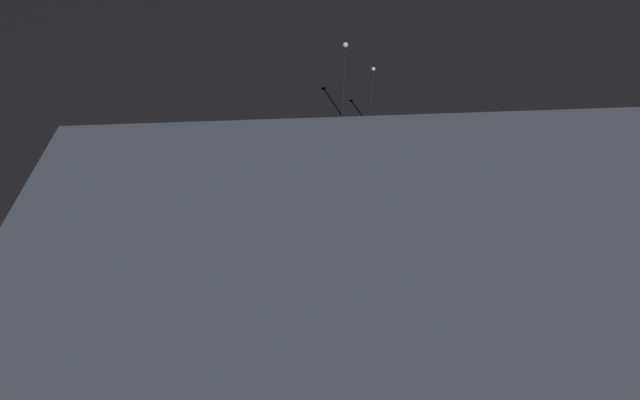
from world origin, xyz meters
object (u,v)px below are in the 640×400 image
traffic_light_se_cross (421,255)px  waiting_car (294,150)px  traffic_light_nw_cross (241,150)px  traffic_light_sw_cross (226,252)px  street_lamp_east (485,175)px  street_lamp_far (345,65)px  traffic_light_nw_main (248,143)px  street_tree_near (178,290)px  traffic_light_ne_main (380,137)px  street_tree_far (163,295)px  street_lamp_west (371,88)px  traffic_light_median_north (311,148)px

traffic_light_se_cross → waiting_car: traffic_light_se_cross is taller
traffic_light_nw_cross → traffic_light_sw_cross: (-0.13, -13.36, 0.91)m
street_lamp_east → waiting_car: street_lamp_east is taller
traffic_light_se_cross → street_lamp_east: (4.95, 3.75, 5.11)m
street_lamp_far → waiting_car: 10.87m
traffic_light_nw_main → street_tree_near: bearing=-103.7°
street_lamp_east → traffic_light_se_cross: bearing=-142.8°
street_lamp_east → traffic_light_ne_main: bearing=118.9°
traffic_light_ne_main → traffic_light_sw_cross: traffic_light_sw_cross is taller
street_lamp_east → street_tree_far: (-24.43, -7.32, -3.42)m
street_lamp_west → street_tree_near: bearing=-126.6°
waiting_car → street_lamp_east: bearing=51.3°
traffic_light_nw_cross → street_lamp_far: bearing=127.1°
traffic_light_median_north → street_lamp_far: (4.04, 8.86, 4.08)m
traffic_light_ne_main → street_tree_far: size_ratio=0.62×
traffic_light_nw_main → street_lamp_east: size_ratio=0.42×
traffic_light_nw_main → street_lamp_west: bearing=26.7°
traffic_light_nw_main → street_lamp_east: bearing=-28.1°
traffic_light_nw_main → street_lamp_west: 15.03m
street_lamp_east → street_tree_far: street_lamp_east is taller
traffic_light_nw_cross → street_lamp_east: bearing=63.2°
traffic_light_nw_main → street_lamp_far: size_ratio=0.46×
traffic_light_se_cross → street_tree_near: street_tree_near is taller
traffic_light_ne_main → traffic_light_sw_cross: bearing=44.1°
traffic_light_sw_cross → street_lamp_far: size_ratio=0.49×
traffic_light_se_cross → street_lamp_far: bearing=10.7°
street_lamp_far → traffic_light_ne_main: bearing=-68.2°
traffic_light_nw_cross → street_tree_near: 17.01m
street_tree_far → street_lamp_far: bearing=59.8°
traffic_light_median_north → street_lamp_east: (13.27, -9.98, 5.07)m
traffic_light_ne_main → traffic_light_median_north: traffic_light_ne_main is taller
traffic_light_sw_cross → street_lamp_far: 24.91m
street_lamp_west → street_tree_near: street_lamp_west is taller
traffic_light_ne_main → street_tree_near: 24.79m
traffic_light_median_north → street_lamp_west: bearing=136.1°
traffic_light_nw_cross → street_tree_far: street_tree_far is taller
street_lamp_west → street_lamp_far: 3.87m
traffic_light_ne_main → street_tree_far: (-18.32, -18.36, 1.52)m
traffic_light_se_cross → street_lamp_east: size_ratio=0.36×
street_lamp_far → street_tree_far: (-15.20, -26.16, -2.42)m
traffic_light_sw_cross → street_lamp_west: street_lamp_west is taller
traffic_light_ne_main → traffic_light_median_north: bearing=8.5°
traffic_light_nw_cross → traffic_light_sw_cross: size_ratio=0.74×
traffic_light_se_cross → street_lamp_east: street_lamp_east is taller
traffic_light_nw_cross → traffic_light_ne_main: bearing=92.9°
traffic_light_median_north → traffic_light_nw_main: size_ratio=0.87×
traffic_light_nw_main → street_tree_far: size_ratio=0.68×
traffic_light_ne_main → traffic_light_median_north: 7.24m
street_lamp_far → traffic_light_nw_cross: bearing=-142.9°
traffic_light_ne_main → traffic_light_median_north: (-7.16, -1.07, -0.14)m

